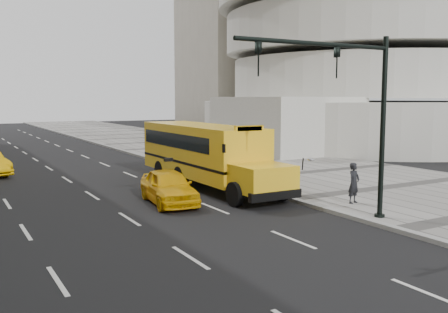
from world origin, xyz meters
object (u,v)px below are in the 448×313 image
taxi_near (169,187)px  traffic_signal (353,105)px  pedestrian (354,183)px  school_bus (204,150)px

taxi_near → traffic_signal: traffic_signal is taller
traffic_signal → pedestrian: bearing=43.7°
school_bus → pedestrian: 7.89m
school_bus → pedestrian: school_bus is taller
traffic_signal → taxi_near: bearing=121.3°
taxi_near → pedestrian: (6.15, -4.24, 0.26)m
taxi_near → pedestrian: size_ratio=2.55×
school_bus → taxi_near: 4.53m
taxi_near → pedestrian: pedestrian is taller
taxi_near → school_bus: bearing=50.7°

